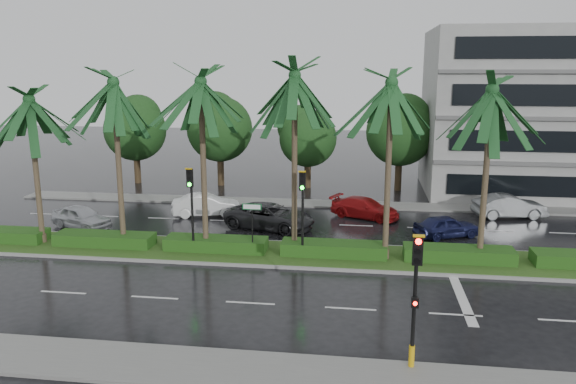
# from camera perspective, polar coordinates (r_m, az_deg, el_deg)

# --- Properties ---
(ground) EXTENTS (120.00, 120.00, 0.00)m
(ground) POSITION_cam_1_polar(r_m,az_deg,el_deg) (27.54, -1.75, -7.07)
(ground) COLOR black
(ground) RESTS_ON ground
(near_sidewalk) EXTENTS (40.00, 2.40, 0.12)m
(near_sidewalk) POSITION_cam_1_polar(r_m,az_deg,el_deg) (18.43, -7.26, -17.41)
(near_sidewalk) COLOR slate
(near_sidewalk) RESTS_ON ground
(far_sidewalk) EXTENTS (40.00, 2.00, 0.12)m
(far_sidewalk) POSITION_cam_1_polar(r_m,az_deg,el_deg) (38.93, 1.17, -1.12)
(far_sidewalk) COLOR slate
(far_sidewalk) RESTS_ON ground
(median) EXTENTS (36.00, 4.00, 0.15)m
(median) POSITION_cam_1_polar(r_m,az_deg,el_deg) (28.45, -1.42, -6.25)
(median) COLOR gray
(median) RESTS_ON ground
(hedge) EXTENTS (35.20, 1.40, 0.60)m
(hedge) POSITION_cam_1_polar(r_m,az_deg,el_deg) (28.33, -1.42, -5.54)
(hedge) COLOR #214814
(hedge) RESTS_ON median
(lane_markings) EXTENTS (34.00, 13.06, 0.01)m
(lane_markings) POSITION_cam_1_polar(r_m,az_deg,el_deg) (26.82, 4.56, -7.63)
(lane_markings) COLOR silver
(lane_markings) RESTS_ON ground
(palm_row) EXTENTS (26.30, 4.20, 9.54)m
(palm_row) POSITION_cam_1_polar(r_m,az_deg,el_deg) (27.23, -4.13, 9.38)
(palm_row) COLOR #3F3524
(palm_row) RESTS_ON median
(signal_near) EXTENTS (0.34, 0.45, 4.36)m
(signal_near) POSITION_cam_1_polar(r_m,az_deg,el_deg) (17.61, 12.78, -10.24)
(signal_near) COLOR black
(signal_near) RESTS_ON near_sidewalk
(signal_median_left) EXTENTS (0.34, 0.42, 4.36)m
(signal_median_left) POSITION_cam_1_polar(r_m,az_deg,el_deg) (27.90, -9.82, -0.58)
(signal_median_left) COLOR black
(signal_median_left) RESTS_ON median
(signal_median_right) EXTENTS (0.34, 0.42, 4.36)m
(signal_median_right) POSITION_cam_1_polar(r_m,az_deg,el_deg) (26.77, 1.48, -0.94)
(signal_median_right) COLOR black
(signal_median_right) RESTS_ON median
(street_sign) EXTENTS (0.95, 0.09, 2.60)m
(street_sign) POSITION_cam_1_polar(r_m,az_deg,el_deg) (27.54, -3.67, -2.46)
(street_sign) COLOR black
(street_sign) RESTS_ON median
(bg_trees) EXTENTS (33.02, 5.17, 7.47)m
(bg_trees) POSITION_cam_1_polar(r_m,az_deg,el_deg) (43.62, 2.27, 6.46)
(bg_trees) COLOR #322916
(bg_trees) RESTS_ON ground
(building) EXTENTS (16.00, 10.00, 12.00)m
(building) POSITION_cam_1_polar(r_m,az_deg,el_deg) (45.50, 24.13, 7.35)
(building) COLOR gray
(building) RESTS_ON ground
(car_silver) EXTENTS (3.02, 4.24, 1.34)m
(car_silver) POSITION_cam_1_polar(r_m,az_deg,el_deg) (35.07, -20.25, -2.41)
(car_silver) COLOR #B2B4BA
(car_silver) RESTS_ON ground
(car_white) EXTENTS (2.44, 4.50, 1.41)m
(car_white) POSITION_cam_1_polar(r_m,az_deg,el_deg) (36.01, -8.30, -1.32)
(car_white) COLOR white
(car_white) RESTS_ON ground
(car_darkgrey) EXTENTS (3.87, 5.77, 1.47)m
(car_darkgrey) POSITION_cam_1_polar(r_m,az_deg,el_deg) (32.82, -1.85, -2.49)
(car_darkgrey) COLOR #232426
(car_darkgrey) RESTS_ON ground
(car_red) EXTENTS (3.42, 4.71, 1.27)m
(car_red) POSITION_cam_1_polar(r_m,az_deg,el_deg) (35.53, 7.82, -1.61)
(car_red) COLOR maroon
(car_red) RESTS_ON ground
(car_blue) EXTENTS (2.86, 3.94, 1.25)m
(car_blue) POSITION_cam_1_polar(r_m,az_deg,el_deg) (32.41, 15.79, -3.37)
(car_blue) COLOR #161B44
(car_blue) RESTS_ON ground
(car_grey) EXTENTS (2.30, 4.63, 1.46)m
(car_grey) POSITION_cam_1_polar(r_m,az_deg,el_deg) (37.86, 21.57, -1.36)
(car_grey) COLOR #545759
(car_grey) RESTS_ON ground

